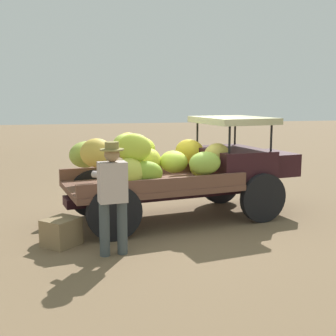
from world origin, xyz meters
TOP-DOWN VIEW (x-y plane):
  - ground_plane at (0.00, 0.00)m, footprint 60.00×60.00m
  - truck at (0.04, 0.02)m, footprint 4.62×2.34m
  - farmer at (-1.51, -1.69)m, footprint 0.52×0.48m
  - wooden_crate at (-2.26, -1.11)m, footprint 0.67×0.67m

SIDE VIEW (x-z plane):
  - ground_plane at x=0.00m, z-range 0.00..0.00m
  - wooden_crate at x=-2.26m, z-range 0.00..0.43m
  - farmer at x=-1.51m, z-range 0.11..1.77m
  - truck at x=0.04m, z-range 0.03..1.93m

